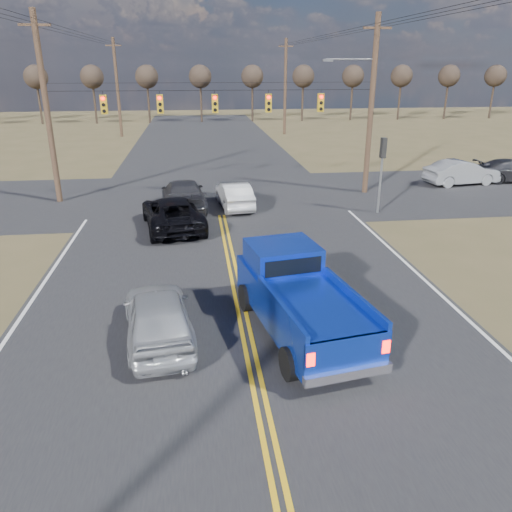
{
  "coord_description": "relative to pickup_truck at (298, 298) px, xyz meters",
  "views": [
    {
      "loc": [
        -1.28,
        -10.89,
        7.28
      ],
      "look_at": [
        0.57,
        4.09,
        1.5
      ],
      "focal_mm": 35.0,
      "sensor_mm": 36.0,
      "label": 1
    }
  ],
  "objects": [
    {
      "name": "signal_gantry",
      "position": [
        -1.0,
        16.07,
        3.97
      ],
      "size": [
        19.6,
        4.83,
        10.0
      ],
      "color": "#473323",
      "rests_on": "ground"
    },
    {
      "name": "silver_suv",
      "position": [
        -3.97,
        0.01,
        -0.33
      ],
      "size": [
        2.39,
        4.69,
        1.53
      ],
      "primitive_type": "imported",
      "rotation": [
        0.0,
        0.0,
        3.27
      ],
      "color": "#ABAEB3",
      "rests_on": "ground"
    },
    {
      "name": "utility_poles",
      "position": [
        -1.5,
        15.29,
        4.14
      ],
      "size": [
        19.6,
        58.32,
        10.0
      ],
      "color": "#473323",
      "rests_on": "ground"
    },
    {
      "name": "road_cross",
      "position": [
        -1.5,
        16.29,
        -1.09
      ],
      "size": [
        120.0,
        12.0,
        0.02
      ],
      "primitive_type": "cube",
      "color": "#28282B",
      "rests_on": "ground"
    },
    {
      "name": "treeline",
      "position": [
        -1.5,
        25.25,
        4.61
      ],
      "size": [
        87.0,
        117.8,
        7.4
      ],
      "color": "#33261C",
      "rests_on": "ground"
    },
    {
      "name": "dgrey_car_queue",
      "position": [
        -3.43,
        13.79,
        -0.3
      ],
      "size": [
        2.67,
        5.63,
        1.59
      ],
      "primitive_type": "imported",
      "rotation": [
        0.0,
        0.0,
        3.22
      ],
      "color": "#36363C",
      "rests_on": "ground"
    },
    {
      "name": "ground",
      "position": [
        -1.5,
        -1.71,
        -1.09
      ],
      "size": [
        160.0,
        160.0,
        0.0
      ],
      "primitive_type": "plane",
      "color": "brown",
      "rests_on": "ground"
    },
    {
      "name": "black_suv",
      "position": [
        -3.9,
        10.42,
        -0.33
      ],
      "size": [
        3.4,
        5.82,
        1.52
      ],
      "primitive_type": "imported",
      "rotation": [
        0.0,
        0.0,
        3.31
      ],
      "color": "black",
      "rests_on": "ground"
    },
    {
      "name": "road_main",
      "position": [
        -1.5,
        8.29,
        -1.09
      ],
      "size": [
        14.0,
        120.0,
        0.02
      ],
      "primitive_type": "cube",
      "color": "#28282B",
      "rests_on": "ground"
    },
    {
      "name": "cross_car_east_near",
      "position": [
        14.4,
        17.6,
        -0.3
      ],
      "size": [
        2.34,
        5.01,
        1.59
      ],
      "primitive_type": "imported",
      "rotation": [
        0.0,
        0.0,
        1.71
      ],
      "color": "#969A9D",
      "rests_on": "ground"
    },
    {
      "name": "white_car_queue",
      "position": [
        -0.7,
        13.79,
        -0.39
      ],
      "size": [
        1.91,
        4.39,
        1.4
      ],
      "primitive_type": "imported",
      "rotation": [
        0.0,
        0.0,
        3.24
      ],
      "color": "silver",
      "rests_on": "ground"
    },
    {
      "name": "pickup_truck",
      "position": [
        0.0,
        0.0,
        0.0
      ],
      "size": [
        3.22,
        6.28,
        2.25
      ],
      "rotation": [
        0.0,
        0.0,
        0.17
      ],
      "color": "black",
      "rests_on": "ground"
    }
  ]
}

